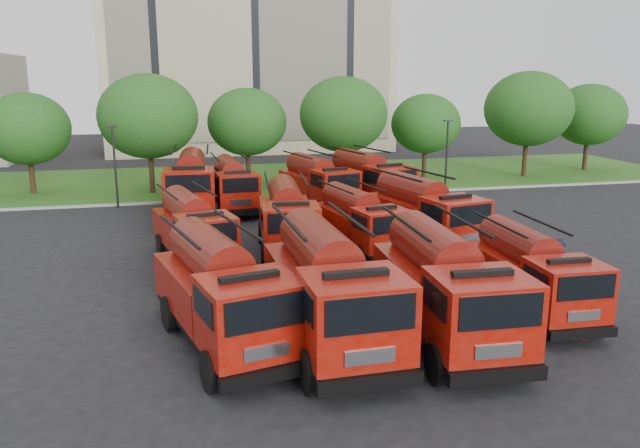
# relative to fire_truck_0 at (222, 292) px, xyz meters

# --- Properties ---
(ground) EXTENTS (140.00, 140.00, 0.00)m
(ground) POSITION_rel_fire_truck_0_xyz_m (5.25, 4.74, -1.70)
(ground) COLOR black
(ground) RESTS_ON ground
(lawn) EXTENTS (70.00, 16.00, 0.12)m
(lawn) POSITION_rel_fire_truck_0_xyz_m (5.25, 30.74, -1.64)
(lawn) COLOR #295015
(lawn) RESTS_ON ground
(curb) EXTENTS (70.00, 0.30, 0.14)m
(curb) POSITION_rel_fire_truck_0_xyz_m (5.25, 22.64, -1.63)
(curb) COLOR gray
(curb) RESTS_ON ground
(apartment_building) EXTENTS (30.00, 14.18, 25.00)m
(apartment_building) POSITION_rel_fire_truck_0_xyz_m (7.25, 52.68, 10.80)
(apartment_building) COLOR #C0B78F
(apartment_building) RESTS_ON ground
(tree_1) EXTENTS (5.71, 5.71, 6.98)m
(tree_1) POSITION_rel_fire_truck_0_xyz_m (-10.75, 27.74, 2.85)
(tree_1) COLOR #382314
(tree_1) RESTS_ON ground
(tree_2) EXTENTS (6.72, 6.72, 8.22)m
(tree_2) POSITION_rel_fire_truck_0_xyz_m (-2.75, 26.24, 3.66)
(tree_2) COLOR #382314
(tree_2) RESTS_ON ground
(tree_3) EXTENTS (5.88, 5.88, 7.19)m
(tree_3) POSITION_rel_fire_truck_0_xyz_m (4.25, 28.74, 2.99)
(tree_3) COLOR #382314
(tree_3) RESTS_ON ground
(tree_4) EXTENTS (6.55, 6.55, 8.01)m
(tree_4) POSITION_rel_fire_truck_0_xyz_m (11.25, 27.24, 3.52)
(tree_4) COLOR #382314
(tree_4) RESTS_ON ground
(tree_5) EXTENTS (5.46, 5.46, 6.68)m
(tree_5) POSITION_rel_fire_truck_0_xyz_m (18.25, 28.24, 2.65)
(tree_5) COLOR #382314
(tree_5) RESTS_ON ground
(tree_6) EXTENTS (6.89, 6.89, 8.42)m
(tree_6) POSITION_rel_fire_truck_0_xyz_m (26.25, 26.74, 3.79)
(tree_6) COLOR #382314
(tree_6) RESTS_ON ground
(tree_7) EXTENTS (6.05, 6.05, 7.39)m
(tree_7) POSITION_rel_fire_truck_0_xyz_m (33.25, 28.74, 3.12)
(tree_7) COLOR #382314
(tree_7) RESTS_ON ground
(lamp_post_0) EXTENTS (0.60, 0.25, 5.11)m
(lamp_post_0) POSITION_rel_fire_truck_0_xyz_m (-4.75, 21.94, 1.20)
(lamp_post_0) COLOR black
(lamp_post_0) RESTS_ON ground
(lamp_post_1) EXTENTS (0.60, 0.25, 5.11)m
(lamp_post_1) POSITION_rel_fire_truck_0_xyz_m (17.25, 21.94, 1.20)
(lamp_post_1) COLOR black
(lamp_post_1) RESTS_ON ground
(fire_truck_0) EXTENTS (4.19, 7.79, 3.37)m
(fire_truck_0) POSITION_rel_fire_truck_0_xyz_m (0.00, 0.00, 0.00)
(fire_truck_0) COLOR black
(fire_truck_0) RESTS_ON ground
(fire_truck_1) EXTENTS (3.04, 7.94, 3.58)m
(fire_truck_1) POSITION_rel_fire_truck_0_xyz_m (3.16, -0.71, 0.11)
(fire_truck_1) COLOR black
(fire_truck_1) RESTS_ON ground
(fire_truck_2) EXTENTS (3.09, 7.71, 3.45)m
(fire_truck_2) POSITION_rel_fire_truck_0_xyz_m (6.71, -1.20, 0.04)
(fire_truck_2) COLOR black
(fire_truck_2) RESTS_ON ground
(fire_truck_3) EXTENTS (2.54, 6.46, 2.90)m
(fire_truck_3) POSITION_rel_fire_truck_0_xyz_m (10.60, 0.26, -0.24)
(fire_truck_3) COLOR black
(fire_truck_3) RESTS_ON ground
(fire_truck_4) EXTENTS (3.63, 6.95, 3.01)m
(fire_truck_4) POSITION_rel_fire_truck_0_xyz_m (-0.56, 9.04, -0.18)
(fire_truck_4) COLOR black
(fire_truck_4) RESTS_ON ground
(fire_truck_5) EXTENTS (3.19, 7.28, 3.21)m
(fire_truck_5) POSITION_rel_fire_truck_0_xyz_m (3.78, 9.74, -0.08)
(fire_truck_5) COLOR black
(fire_truck_5) RESTS_ON ground
(fire_truck_6) EXTENTS (3.27, 6.65, 2.90)m
(fire_truck_6) POSITION_rel_fire_truck_0_xyz_m (7.06, 9.06, -0.24)
(fire_truck_6) COLOR black
(fire_truck_6) RESTS_ON ground
(fire_truck_7) EXTENTS (3.88, 7.60, 3.30)m
(fire_truck_7) POSITION_rel_fire_truck_0_xyz_m (10.35, 9.28, -0.04)
(fire_truck_7) COLOR black
(fire_truck_7) RESTS_ON ground
(fire_truck_8) EXTENTS (3.36, 8.17, 3.64)m
(fire_truck_8) POSITION_rel_fire_truck_0_xyz_m (-0.27, 19.16, 0.13)
(fire_truck_8) COLOR black
(fire_truck_8) RESTS_ON ground
(fire_truck_9) EXTENTS (2.80, 6.95, 3.11)m
(fire_truck_9) POSITION_rel_fire_truck_0_xyz_m (2.17, 19.60, -0.13)
(fire_truck_9) COLOR black
(fire_truck_9) RESTS_ON ground
(fire_truck_10) EXTENTS (3.93, 7.35, 3.18)m
(fire_truck_10) POSITION_rel_fire_truck_0_xyz_m (7.38, 19.07, -0.10)
(fire_truck_10) COLOR black
(fire_truck_10) RESTS_ON ground
(fire_truck_11) EXTENTS (4.21, 7.79, 3.37)m
(fire_truck_11) POSITION_rel_fire_truck_0_xyz_m (10.60, 18.96, -0.00)
(fire_truck_11) COLOR black
(fire_truck_11) RESTS_ON ground
(firefighter_0) EXTENTS (0.89, 0.86, 1.96)m
(firefighter_0) POSITION_rel_fire_truck_0_xyz_m (8.16, -3.12, -1.70)
(firefighter_0) COLOR #A9260D
(firefighter_0) RESTS_ON ground
(firefighter_1) EXTENTS (1.05, 0.71, 1.97)m
(firefighter_1) POSITION_rel_fire_truck_0_xyz_m (4.69, -2.17, -1.70)
(firefighter_1) COLOR #A9260D
(firefighter_1) RESTS_ON ground
(firefighter_2) EXTENTS (0.69, 1.14, 1.89)m
(firefighter_2) POSITION_rel_fire_truck_0_xyz_m (10.99, -2.14, -1.70)
(firefighter_2) COLOR #A9260D
(firefighter_2) RESTS_ON ground
(firefighter_3) EXTENTS (1.16, 0.64, 1.75)m
(firefighter_3) POSITION_rel_fire_truck_0_xyz_m (13.52, 3.11, -1.70)
(firefighter_3) COLOR black
(firefighter_3) RESTS_ON ground
(firefighter_4) EXTENTS (1.01, 0.80, 1.81)m
(firefighter_4) POSITION_rel_fire_truck_0_xyz_m (3.69, 2.22, -1.70)
(firefighter_4) COLOR black
(firefighter_4) RESTS_ON ground
(firefighter_5) EXTENTS (1.63, 0.70, 1.75)m
(firefighter_5) POSITION_rel_fire_truck_0_xyz_m (10.27, 5.93, -1.70)
(firefighter_5) COLOR #A9260D
(firefighter_5) RESTS_ON ground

